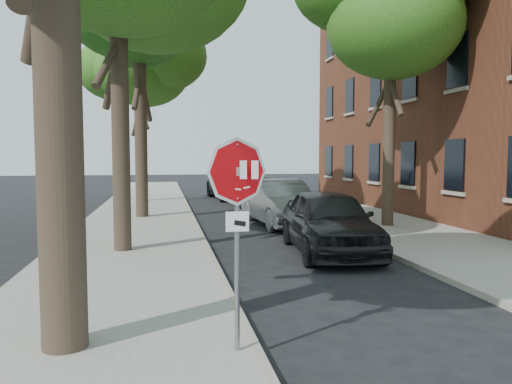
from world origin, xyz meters
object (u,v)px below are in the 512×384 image
Objects in this scene: tree_far at (139,65)px; car_d at (237,185)px; car_b at (280,203)px; stop_sign at (237,202)px; car_a at (329,221)px; car_c at (255,194)px; tree_right at (389,15)px; tree_mid_b at (138,12)px.

tree_far reaches higher than car_d.
car_b is (5.26, -9.67, -6.40)m from tree_far.
stop_sign is 7.16m from car_a.
car_b is 5.26m from car_c.
tree_right is 14.23m from car_d.
tree_mid_b is 2.09× the size of car_c.
car_a is at bearing -93.94° from car_b.
tree_right is (8.40, -4.01, -0.78)m from tree_mid_b.
car_b is at bearing -28.39° from tree_mid_b.
car_a is 5.21m from car_b.
tree_mid_b is at bearing 127.43° from car_a.
tree_right is (6.68, 10.14, 5.26)m from stop_sign.
tree_mid_b is 2.09× the size of car_b.
car_d is (3.27, 22.37, -1.15)m from stop_sign.
car_a reaches higher than car_b.
tree_far is (-0.30, 6.99, -0.78)m from tree_mid_b.
car_b is (-3.44, 1.33, -6.40)m from tree_right.
car_a is 16.12m from car_d.
car_c is at bearing 94.96° from car_a.
car_d is (-0.03, 5.65, 0.08)m from car_c.
tree_right reaches higher than car_c.
tree_right is at bearing -56.05° from car_c.
car_d is (-3.41, 12.24, -6.42)m from tree_right.
car_c is at bearing 27.14° from tree_mid_b.
car_c is (0.00, 10.47, -0.11)m from car_a.
tree_mid_b reaches higher than car_d.
car_d reaches higher than car_c.
tree_mid_b is 9.13m from car_b.
stop_sign is at bearing -112.86° from car_a.
car_d is at bearing 81.69° from stop_sign.
car_b is at bearing -95.14° from car_d.
tree_right is at bearing 53.94° from car_a.
tree_mid_b is 1.11× the size of tree_far.
tree_mid_b is at bearing 154.48° from tree_right.
tree_far is at bearing 95.46° from stop_sign.
car_b is at bearing -83.84° from car_c.
tree_mid_b reaches higher than car_a.
stop_sign is 13.23m from tree_right.
car_a is 0.85× the size of car_d.
stop_sign is at bearing -94.37° from car_c.
tree_far is at bearing -171.86° from car_d.
tree_right is at bearing 56.62° from stop_sign.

